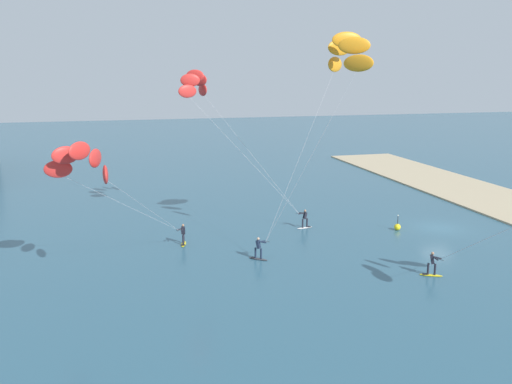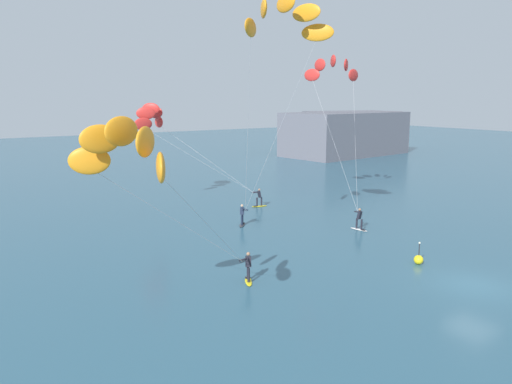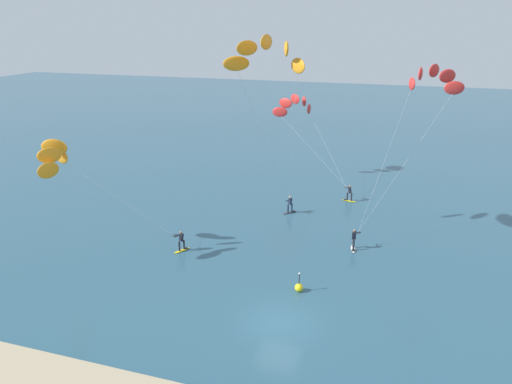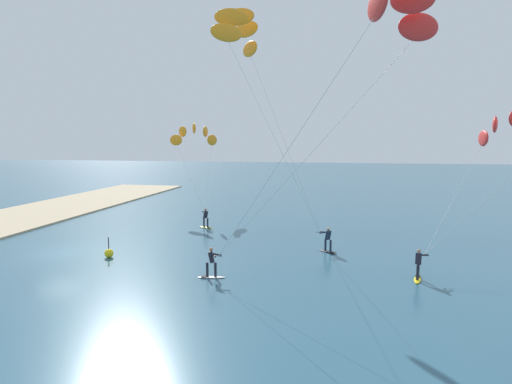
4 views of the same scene
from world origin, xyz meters
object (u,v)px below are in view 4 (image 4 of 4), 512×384
at_px(kitesurfer_mid_water, 388,16).
at_px(kitesurfer_far_out, 511,133).
at_px(marker_buoy, 109,253).
at_px(kitesurfer_downwind, 242,37).
at_px(kitesurfer_nearshore, 195,137).

distance_m(kitesurfer_mid_water, kitesurfer_far_out, 16.70).
bearing_deg(marker_buoy, kitesurfer_mid_water, 65.64).
bearing_deg(kitesurfer_downwind, marker_buoy, -59.35).
xyz_separation_m(kitesurfer_mid_water, kitesurfer_far_out, (-13.36, 9.15, -4.08)).
relative_size(kitesurfer_nearshore, kitesurfer_downwind, 0.61).
distance_m(kitesurfer_far_out, marker_buoy, 26.81).
distance_m(kitesurfer_nearshore, marker_buoy, 18.96).
bearing_deg(kitesurfer_far_out, marker_buoy, -76.07).
distance_m(kitesurfer_downwind, marker_buoy, 16.52).
bearing_deg(kitesurfer_downwind, kitesurfer_nearshore, -148.51).
height_order(kitesurfer_mid_water, kitesurfer_far_out, kitesurfer_mid_water).
bearing_deg(kitesurfer_far_out, kitesurfer_downwind, -84.54).
xyz_separation_m(kitesurfer_downwind, marker_buoy, (4.54, -7.66, -13.91)).
xyz_separation_m(kitesurfer_far_out, marker_buoy, (6.19, -24.97, -7.52)).
bearing_deg(kitesurfer_far_out, kitesurfer_mid_water, -34.41).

